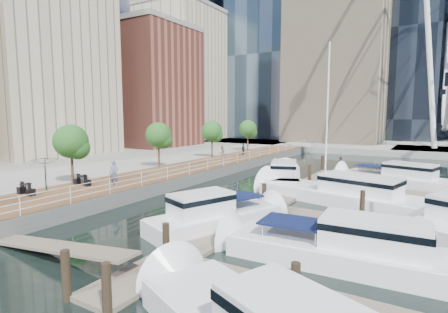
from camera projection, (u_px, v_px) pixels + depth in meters
ground at (147, 238)px, 18.03m from camera, size 520.00×520.00×0.00m
boardwalk at (184, 173)px, 35.35m from camera, size 6.00×60.00×1.00m
seawall at (209, 175)px, 33.82m from camera, size 0.25×60.00×1.00m
land_inland at (30, 157)px, 49.06m from camera, size 48.00×90.00×1.00m
land_far at (384, 135)px, 105.02m from camera, size 200.00×114.00×1.00m
pier at (442, 152)px, 55.24m from camera, size 14.00×12.00×1.00m
railing at (208, 165)px, 33.75m from camera, size 0.10×60.00×1.05m
floating_docks at (347, 206)px, 22.45m from camera, size 16.00×34.00×2.60m
midrise_condos at (106, 71)px, 56.39m from camera, size 19.00×67.00×28.00m
street_trees at (158, 135)px, 35.27m from camera, size 2.60×42.60×4.60m
yacht_foreground at (342, 265)px, 14.78m from camera, size 10.76×3.40×2.15m
pedestrian_near at (114, 173)px, 26.30m from camera, size 0.83×0.74×1.89m
pedestrian_mid at (222, 153)px, 40.77m from camera, size 0.93×1.04×1.76m
pedestrian_far at (243, 149)px, 46.10m from camera, size 0.98×0.95×1.65m
moored_yachts at (341, 206)px, 24.41m from camera, size 20.62×32.86×11.50m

